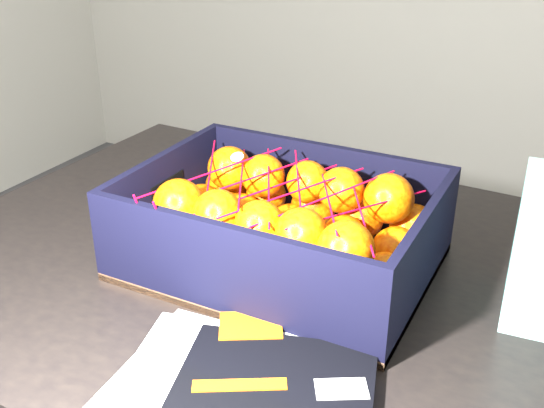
% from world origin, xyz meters
% --- Properties ---
extents(table, '(1.23, 0.84, 0.75)m').
position_xyz_m(table, '(0.26, -0.04, 0.65)').
color(table, black).
rests_on(table, ground).
extents(produce_crate, '(0.41, 0.31, 0.13)m').
position_xyz_m(produce_crate, '(0.21, -0.04, 0.79)').
color(produce_crate, brown).
rests_on(produce_crate, table).
extents(clementine_heap, '(0.39, 0.29, 0.12)m').
position_xyz_m(clementine_heap, '(0.21, -0.04, 0.81)').
color(clementine_heap, '#EA5D04').
rests_on(clementine_heap, produce_crate).
extents(mesh_net, '(0.34, 0.27, 0.09)m').
position_xyz_m(mesh_net, '(0.20, -0.05, 0.87)').
color(mesh_net, red).
rests_on(mesh_net, clementine_heap).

